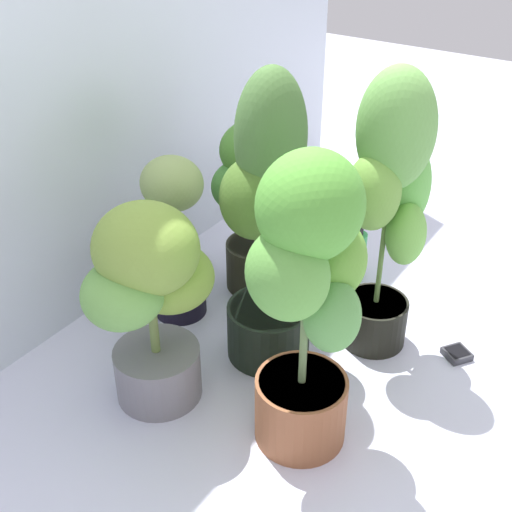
{
  "coord_description": "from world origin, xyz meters",
  "views": [
    {
      "loc": [
        -1.51,
        -0.78,
        1.5
      ],
      "look_at": [
        -0.0,
        0.22,
        0.37
      ],
      "focal_mm": 47.33,
      "sensor_mm": 36.0,
      "label": 1
    }
  ],
  "objects_px": {
    "potted_plant_back_left": "(150,292)",
    "potted_plant_front_right": "(390,199)",
    "potted_plant_front_left": "(308,294)",
    "nutrient_bottle": "(356,255)",
    "potted_plant_center": "(270,219)",
    "potted_plant_back_center": "(171,230)",
    "potted_plant_back_right": "(258,195)",
    "hygrometer_box": "(457,354)"
  },
  "relations": [
    {
      "from": "potted_plant_back_left",
      "to": "potted_plant_front_right",
      "type": "bearing_deg",
      "value": -36.04
    },
    {
      "from": "potted_plant_front_left",
      "to": "nutrient_bottle",
      "type": "bearing_deg",
      "value": 16.43
    },
    {
      "from": "potted_plant_front_right",
      "to": "nutrient_bottle",
      "type": "height_order",
      "value": "potted_plant_front_right"
    },
    {
      "from": "potted_plant_front_left",
      "to": "potted_plant_back_left",
      "type": "bearing_deg",
      "value": 101.87
    },
    {
      "from": "potted_plant_front_left",
      "to": "nutrient_bottle",
      "type": "xyz_separation_m",
      "value": [
        0.84,
        0.25,
        -0.4
      ]
    },
    {
      "from": "potted_plant_center",
      "to": "nutrient_bottle",
      "type": "height_order",
      "value": "potted_plant_center"
    },
    {
      "from": "potted_plant_front_left",
      "to": "potted_plant_front_right",
      "type": "height_order",
      "value": "potted_plant_front_right"
    },
    {
      "from": "potted_plant_back_center",
      "to": "nutrient_bottle",
      "type": "bearing_deg",
      "value": -36.85
    },
    {
      "from": "potted_plant_back_right",
      "to": "potted_plant_front_right",
      "type": "bearing_deg",
      "value": -96.58
    },
    {
      "from": "potted_plant_front_right",
      "to": "potted_plant_front_left",
      "type": "bearing_deg",
      "value": -178.8
    },
    {
      "from": "potted_plant_back_right",
      "to": "potted_plant_back_left",
      "type": "distance_m",
      "value": 0.68
    },
    {
      "from": "potted_plant_front_right",
      "to": "potted_plant_back_left",
      "type": "height_order",
      "value": "potted_plant_front_right"
    },
    {
      "from": "potted_plant_center",
      "to": "potted_plant_back_right",
      "type": "bearing_deg",
      "value": 38.45
    },
    {
      "from": "potted_plant_front_left",
      "to": "hygrometer_box",
      "type": "distance_m",
      "value": 0.81
    },
    {
      "from": "potted_plant_front_right",
      "to": "nutrient_bottle",
      "type": "distance_m",
      "value": 0.6
    },
    {
      "from": "nutrient_bottle",
      "to": "potted_plant_front_left",
      "type": "bearing_deg",
      "value": -163.57
    },
    {
      "from": "potted_plant_front_right",
      "to": "nutrient_bottle",
      "type": "xyz_separation_m",
      "value": [
        0.32,
        0.24,
        -0.45
      ]
    },
    {
      "from": "potted_plant_center",
      "to": "hygrometer_box",
      "type": "bearing_deg",
      "value": -58.96
    },
    {
      "from": "potted_plant_back_center",
      "to": "hygrometer_box",
      "type": "height_order",
      "value": "potted_plant_back_center"
    },
    {
      "from": "potted_plant_back_right",
      "to": "hygrometer_box",
      "type": "distance_m",
      "value": 0.89
    },
    {
      "from": "potted_plant_back_left",
      "to": "nutrient_bottle",
      "type": "bearing_deg",
      "value": -12.68
    },
    {
      "from": "potted_plant_back_left",
      "to": "hygrometer_box",
      "type": "height_order",
      "value": "potted_plant_back_left"
    },
    {
      "from": "potted_plant_front_left",
      "to": "hygrometer_box",
      "type": "bearing_deg",
      "value": -23.95
    },
    {
      "from": "nutrient_bottle",
      "to": "potted_plant_back_center",
      "type": "bearing_deg",
      "value": 143.15
    },
    {
      "from": "potted_plant_back_left",
      "to": "potted_plant_back_center",
      "type": "bearing_deg",
      "value": 31.91
    },
    {
      "from": "potted_plant_back_center",
      "to": "hygrometer_box",
      "type": "distance_m",
      "value": 1.06
    },
    {
      "from": "nutrient_bottle",
      "to": "potted_plant_front_right",
      "type": "bearing_deg",
      "value": -143.62
    },
    {
      "from": "potted_plant_front_left",
      "to": "potted_plant_front_right",
      "type": "distance_m",
      "value": 0.52
    },
    {
      "from": "potted_plant_front_left",
      "to": "potted_plant_back_left",
      "type": "relative_size",
      "value": 1.35
    },
    {
      "from": "potted_plant_front_left",
      "to": "potted_plant_back_left",
      "type": "distance_m",
      "value": 0.48
    },
    {
      "from": "potted_plant_front_left",
      "to": "nutrient_bottle",
      "type": "height_order",
      "value": "potted_plant_front_left"
    },
    {
      "from": "potted_plant_back_center",
      "to": "nutrient_bottle",
      "type": "relative_size",
      "value": 2.87
    },
    {
      "from": "potted_plant_front_right",
      "to": "hygrometer_box",
      "type": "relative_size",
      "value": 8.68
    },
    {
      "from": "potted_plant_back_center",
      "to": "potted_plant_back_right",
      "type": "relative_size",
      "value": 0.91
    },
    {
      "from": "potted_plant_back_center",
      "to": "potted_plant_back_left",
      "type": "bearing_deg",
      "value": -148.09
    },
    {
      "from": "hygrometer_box",
      "to": "potted_plant_back_left",
      "type": "bearing_deg",
      "value": 168.47
    },
    {
      "from": "hygrometer_box",
      "to": "nutrient_bottle",
      "type": "xyz_separation_m",
      "value": [
        0.25,
        0.51,
        0.09
      ]
    },
    {
      "from": "potted_plant_front_left",
      "to": "potted_plant_center",
      "type": "relative_size",
      "value": 0.91
    },
    {
      "from": "potted_plant_back_right",
      "to": "potted_plant_front_left",
      "type": "bearing_deg",
      "value": -137.32
    },
    {
      "from": "potted_plant_front_left",
      "to": "potted_plant_front_right",
      "type": "bearing_deg",
      "value": 1.2
    },
    {
      "from": "potted_plant_front_right",
      "to": "potted_plant_back_right",
      "type": "distance_m",
      "value": 0.55
    },
    {
      "from": "potted_plant_back_left",
      "to": "potted_plant_front_left",
      "type": "bearing_deg",
      "value": -78.13
    }
  ]
}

